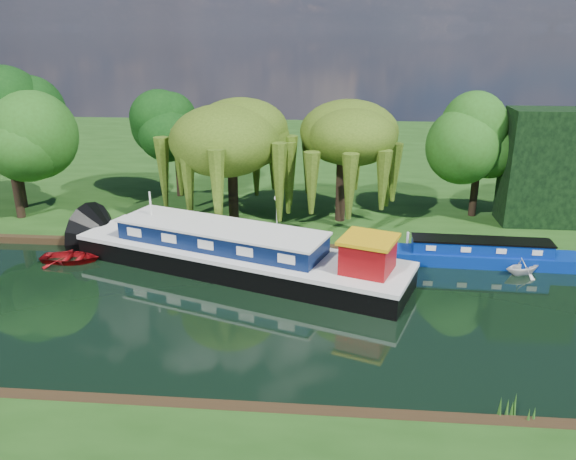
# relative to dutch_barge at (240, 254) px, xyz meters

# --- Properties ---
(ground) EXTENTS (120.00, 120.00, 0.00)m
(ground) POSITION_rel_dutch_barge_xyz_m (1.05, -4.85, -1.06)
(ground) COLOR black
(far_bank) EXTENTS (120.00, 52.00, 0.45)m
(far_bank) POSITION_rel_dutch_barge_xyz_m (1.05, 29.15, -0.84)
(far_bank) COLOR #193D10
(far_bank) RESTS_ON ground
(dutch_barge) EXTENTS (20.63, 11.07, 4.28)m
(dutch_barge) POSITION_rel_dutch_barge_xyz_m (0.00, 0.00, 0.00)
(dutch_barge) COLOR black
(dutch_barge) RESTS_ON ground
(narrowboat) EXTENTS (11.64, 2.36, 1.69)m
(narrowboat) POSITION_rel_dutch_barge_xyz_m (14.27, 2.29, -0.46)
(narrowboat) COLOR navy
(narrowboat) RESTS_ON ground
(red_dinghy) EXTENTS (3.65, 2.68, 0.74)m
(red_dinghy) POSITION_rel_dutch_barge_xyz_m (-10.62, 0.45, -1.06)
(red_dinghy) COLOR maroon
(red_dinghy) RESTS_ON ground
(white_cruiser) EXTENTS (2.63, 2.44, 1.13)m
(white_cruiser) POSITION_rel_dutch_barge_xyz_m (16.38, 0.90, -1.06)
(white_cruiser) COLOR silver
(white_cruiser) RESTS_ON ground
(willow_left) EXTENTS (6.74, 6.74, 8.07)m
(willow_left) POSITION_rel_dutch_barge_xyz_m (-1.78, 7.80, 5.25)
(willow_left) COLOR black
(willow_left) RESTS_ON far_bank
(willow_right) EXTENTS (6.21, 6.21, 7.56)m
(willow_right) POSITION_rel_dutch_barge_xyz_m (5.81, 8.51, 4.91)
(willow_right) COLOR black
(willow_right) RESTS_ON far_bank
(tree_far_left) EXTENTS (5.39, 5.39, 8.68)m
(tree_far_left) POSITION_rel_dutch_barge_xyz_m (-17.43, 7.16, 5.33)
(tree_far_left) COLOR black
(tree_far_left) RESTS_ON far_bank
(tree_far_back) EXTENTS (5.66, 5.66, 9.52)m
(tree_far_back) POSITION_rel_dutch_barge_xyz_m (-18.61, 9.57, 6.02)
(tree_far_back) COLOR black
(tree_far_back) RESTS_ON far_bank
(tree_far_mid) EXTENTS (4.77, 4.77, 7.80)m
(tree_far_mid) POSITION_rel_dutch_barge_xyz_m (-7.33, 13.74, 4.78)
(tree_far_mid) COLOR black
(tree_far_mid) RESTS_ON far_bank
(tree_far_right) EXTENTS (4.71, 4.71, 7.70)m
(tree_far_right) POSITION_rel_dutch_barge_xyz_m (15.54, 10.44, 4.69)
(tree_far_right) COLOR black
(tree_far_right) RESTS_ON far_bank
(conifer_hedge) EXTENTS (6.00, 3.00, 8.00)m
(conifer_hedge) POSITION_rel_dutch_barge_xyz_m (20.05, 9.15, 3.39)
(conifer_hedge) COLOR black
(conifer_hedge) RESTS_ON far_bank
(lamppost) EXTENTS (0.36, 0.36, 2.56)m
(lamppost) POSITION_rel_dutch_barge_xyz_m (1.55, 5.65, 1.36)
(lamppost) COLOR silver
(lamppost) RESTS_ON far_bank
(mooring_posts) EXTENTS (19.16, 0.16, 1.00)m
(mooring_posts) POSITION_rel_dutch_barge_xyz_m (0.55, 3.55, -0.11)
(mooring_posts) COLOR silver
(mooring_posts) RESTS_ON far_bank
(reeds_near) EXTENTS (33.70, 1.50, 1.10)m
(reeds_near) POSITION_rel_dutch_barge_xyz_m (7.93, -12.42, -0.51)
(reeds_near) COLOR #1D5316
(reeds_near) RESTS_ON ground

